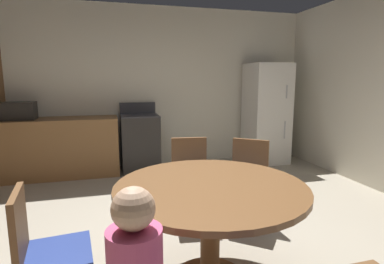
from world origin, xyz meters
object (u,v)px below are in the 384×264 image
Objects in this scene: dining_table at (210,205)px; chair_north at (190,174)px; microwave at (19,111)px; refrigerator at (266,114)px; chair_northeast at (247,176)px; oven_range at (140,142)px; chair_west at (43,249)px.

chair_north reaches higher than dining_table.
microwave reaches higher than chair_north.
dining_table is at bearing -0.00° from chair_north.
refrigerator is 4.00× the size of microwave.
dining_table is 1.55× the size of chair_northeast.
microwave reaches higher than oven_range.
oven_range is at bearing -119.29° from chair_northeast.
oven_range is at bearing -163.15° from chair_north.
refrigerator is at bearing -1.37° from oven_range.
chair_north is at bearing -74.11° from chair_northeast.
chair_north is 1.70m from chair_west.
dining_table is 1.55× the size of chair_west.
oven_range reaches higher than chair_northeast.
dining_table is at bearing -57.37° from microwave.
microwave is 0.51× the size of chair_northeast.
refrigerator reaches higher than oven_range.
microwave is at bearing -91.06° from chair_northeast.
chair_north is (0.13, 1.07, -0.11)m from dining_table.
chair_northeast is at bearing 22.31° from chair_west.
oven_range is 2.00m from chair_north.
oven_range reaches higher than chair_west.
refrigerator is 2.02× the size of chair_west.
refrigerator is 3.63m from dining_table.
chair_northeast is at bearing 51.08° from dining_table.
refrigerator reaches higher than dining_table.
chair_west is (-0.87, -3.17, 0.03)m from oven_range.
chair_northeast reaches higher than dining_table.
oven_range is 3.28m from chair_west.
oven_range is at bearing 178.63° from refrigerator.
oven_range reaches higher than dining_table.
oven_range is 0.81× the size of dining_table.
refrigerator is at bearing 55.69° from dining_table.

